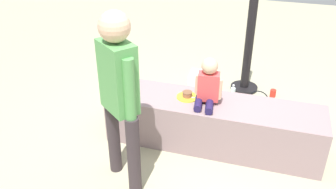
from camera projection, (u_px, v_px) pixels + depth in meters
name	position (u px, v px, depth m)	size (l,w,h in m)	color
ground_plane	(211.00, 143.00, 3.95)	(12.00, 12.00, 0.00)	tan
concrete_ledge	(213.00, 124.00, 3.82)	(2.20, 0.56, 0.51)	gray
child_seated	(208.00, 84.00, 3.59)	(0.28, 0.33, 0.48)	#211A49
adult_standing	(119.00, 88.00, 2.98)	(0.40, 0.36, 1.62)	#342B2F
cake_plate	(187.00, 96.00, 3.78)	(0.22, 0.22, 0.07)	yellow
gift_bag	(182.00, 106.00, 4.37)	(0.19, 0.11, 0.29)	#4C99E0
railing_post	(248.00, 55.00, 4.76)	(0.36, 0.36, 1.28)	black
water_bottle_near_gift	(233.00, 93.00, 4.72)	(0.06, 0.06, 0.21)	silver
water_bottle_far_side	(183.00, 96.00, 4.63)	(0.07, 0.07, 0.22)	silver
party_cup_red	(273.00, 93.00, 4.80)	(0.08, 0.08, 0.10)	red
cake_box_white	(200.00, 78.00, 5.17)	(0.30, 0.33, 0.12)	white
handbag_black_leather	(257.00, 107.00, 4.38)	(0.33, 0.10, 0.33)	black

